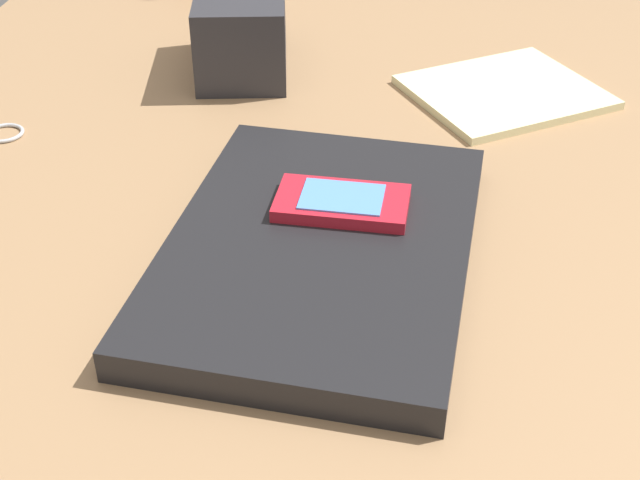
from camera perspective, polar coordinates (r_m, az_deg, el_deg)
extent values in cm
cube|color=#9E7751|center=(72.04, -3.64, 1.48)|extent=(120.00, 80.00, 3.00)
cube|color=black|center=(63.58, 0.00, -0.59)|extent=(32.04, 23.87, 2.40)
cube|color=red|center=(65.59, 1.43, 2.41)|extent=(5.91, 10.07, 0.97)
cube|color=#5993E0|center=(65.29, 1.44, 2.83)|extent=(4.55, 6.28, 0.14)
cube|color=#F2EDB2|center=(89.94, 11.89, 9.37)|extent=(21.83, 22.60, 0.80)
torus|color=silver|center=(85.86, -19.79, 6.54)|extent=(3.57, 3.57, 0.36)
cube|color=#2D2D33|center=(92.87, -5.10, 13.36)|extent=(15.56, 11.16, 8.34)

